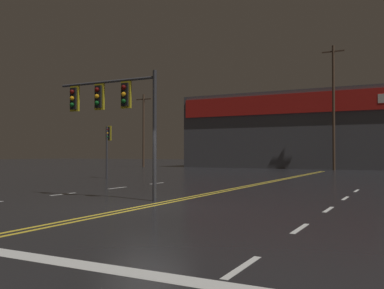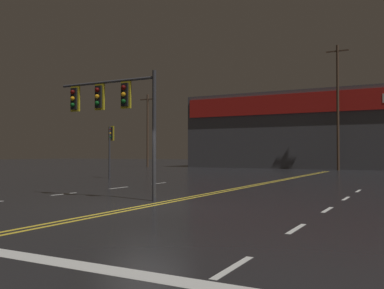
{
  "view_description": "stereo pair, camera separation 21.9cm",
  "coord_description": "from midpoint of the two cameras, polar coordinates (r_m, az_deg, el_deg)",
  "views": [
    {
      "loc": [
        7.42,
        -11.28,
        1.65
      ],
      "look_at": [
        0.0,
        3.13,
        2.0
      ],
      "focal_mm": 40.0,
      "sensor_mm": 36.0,
      "label": 1
    },
    {
      "loc": [
        7.62,
        -11.18,
        1.65
      ],
      "look_at": [
        0.0,
        3.13,
        2.0
      ],
      "focal_mm": 40.0,
      "sensor_mm": 36.0,
      "label": 2
    }
  ],
  "objects": [
    {
      "name": "ground_plane",
      "position": [
        13.62,
        -6.57,
        -8.19
      ],
      "size": [
        200.0,
        200.0,
        0.0
      ],
      "primitive_type": "plane",
      "color": "black"
    },
    {
      "name": "utility_pole_row",
      "position": [
        45.23,
        17.36,
        3.63
      ],
      "size": [
        45.05,
        0.26,
        12.52
      ],
      "color": "#4C3828",
      "rests_on": "ground"
    },
    {
      "name": "traffic_signal_median",
      "position": [
        16.23,
        -11.23,
        5.5
      ],
      "size": [
        4.36,
        0.36,
        4.59
      ],
      "color": "#38383D",
      "rests_on": "ground"
    },
    {
      "name": "road_markings",
      "position": [
        12.02,
        -5.83,
        -9.1
      ],
      "size": [
        15.51,
        60.0,
        0.01
      ],
      "color": "gold",
      "rests_on": "ground"
    },
    {
      "name": "building_backdrop",
      "position": [
        51.58,
        18.84,
        1.79
      ],
      "size": [
        34.81,
        10.23,
        8.6
      ],
      "color": "#4C4C51",
      "rests_on": "ground"
    },
    {
      "name": "traffic_signal_corner_northwest",
      "position": [
        29.47,
        -11.37,
        0.63
      ],
      "size": [
        0.42,
        0.36,
        3.53
      ],
      "color": "#38383D",
      "rests_on": "ground"
    }
  ]
}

